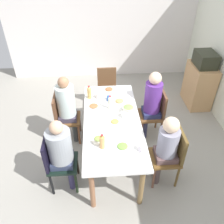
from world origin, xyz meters
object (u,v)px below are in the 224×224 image
object	(u,v)px
bottle_1	(102,142)
chair_4	(57,160)
plate_3	(99,139)
cup_3	(109,98)
person_1	(152,100)
dining_table	(112,125)
person_0	(166,145)
person_2	(67,105)
chair_0	(171,154)
bottle_2	(89,93)
plate_0	(115,122)
plate_2	(109,90)
plate_1	(123,147)
plate_4	(120,101)
plate_5	(94,106)
chair_2	(63,116)
cup_1	(98,96)
cup_0	(124,115)
microwave	(206,59)
chair_1	(156,112)
side_cabinet	(199,85)
bowl_0	(128,109)
chair_3	(107,88)
person_4	(61,149)
cup_2	(141,148)
bottle_0	(110,103)

from	to	relation	value
bottle_1	chair_4	bearing A→B (deg)	-95.24
plate_3	cup_3	size ratio (longest dim) A/B	1.84
person_1	dining_table	bearing A→B (deg)	-55.03
chair_4	cup_3	size ratio (longest dim) A/B	7.90
person_0	person_2	size ratio (longest dim) A/B	0.93
chair_0	cup_3	bearing A→B (deg)	-141.61
cup_3	bottle_2	bearing A→B (deg)	-104.77
chair_4	plate_0	bearing A→B (deg)	117.06
plate_2	plate_3	bearing A→B (deg)	-9.85
plate_1	bottle_1	world-z (taller)	bottle_1
plate_4	bottle_1	xyz separation A→B (m)	(1.01, -0.32, 0.09)
plate_5	chair_2	bearing A→B (deg)	-105.73
person_0	cup_1	distance (m)	1.43
chair_4	cup_0	distance (m)	1.17
plate_5	bottle_2	size ratio (longest dim) A/B	1.07
person_0	microwave	bearing A→B (deg)	147.27
plate_3	cup_0	world-z (taller)	cup_0
chair_1	chair_0	bearing A→B (deg)	0.00
person_0	person_2	bearing A→B (deg)	-124.99
dining_table	side_cabinet	world-z (taller)	side_cabinet
chair_0	bowl_0	bearing A→B (deg)	-141.59
plate_4	bottle_2	size ratio (longest dim) A/B	1.01
person_1	plate_5	distance (m)	0.99
plate_5	cup_0	size ratio (longest dim) A/B	2.03
dining_table	plate_3	bearing A→B (deg)	-27.06
plate_1	microwave	bearing A→B (deg)	137.27
plate_3	cup_0	size ratio (longest dim) A/B	1.68
person_0	chair_3	world-z (taller)	person_0
person_1	chair_3	world-z (taller)	person_1
chair_2	plate_2	xyz separation A→B (m)	(-0.34, 0.81, 0.28)
plate_4	microwave	xyz separation A→B (m)	(-0.96, 1.79, 0.25)
chair_2	plate_1	size ratio (longest dim) A/B	3.61
chair_4	bottle_2	bearing A→B (deg)	157.35
person_2	person_4	size ratio (longest dim) A/B	1.05
plate_5	plate_3	bearing A→B (deg)	4.49
chair_0	person_4	xyz separation A→B (m)	(0.00, -1.51, 0.21)
chair_2	plate_1	bearing A→B (deg)	39.90
person_0	bowl_0	size ratio (longest dim) A/B	6.19
plate_0	cup_0	world-z (taller)	cup_0
cup_0	cup_2	xyz separation A→B (m)	(0.70, 0.15, 0.00)
plate_5	person_4	bearing A→B (deg)	-27.59
plate_5	cup_1	size ratio (longest dim) A/B	2.24
plate_2	chair_4	bearing A→B (deg)	-31.14
bottle_0	side_cabinet	size ratio (longest dim) A/B	0.27
bottle_0	plate_0	bearing A→B (deg)	7.62
cup_1	bottle_2	xyz separation A→B (m)	(-0.00, -0.15, 0.07)
dining_table	plate_4	world-z (taller)	plate_4
chair_1	plate_3	world-z (taller)	chair_1
bowl_0	plate_1	bearing A→B (deg)	-12.71
plate_1	plate_4	xyz separation A→B (m)	(-1.04, 0.06, 0.00)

